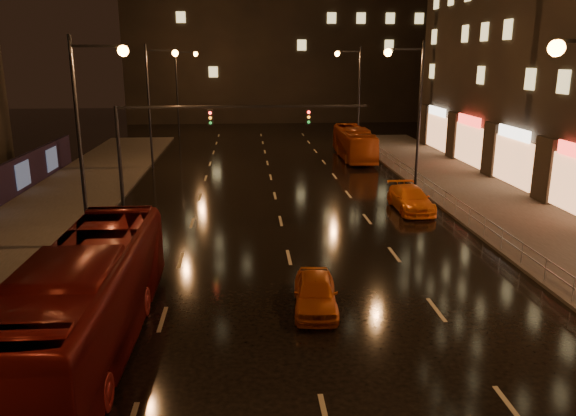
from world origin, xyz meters
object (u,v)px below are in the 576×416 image
at_px(bus_curb, 354,143).
at_px(taxi_far, 411,199).
at_px(bus_red, 86,300).
at_px(taxi_near, 315,293).

bearing_deg(bus_curb, taxi_far, -89.13).
distance_m(bus_curb, taxi_far, 17.87).
height_order(bus_red, bus_curb, bus_red).
height_order(bus_curb, taxi_far, bus_curb).
distance_m(bus_red, taxi_far, 21.71).
bearing_deg(bus_red, taxi_far, 47.09).
height_order(bus_red, taxi_far, bus_red).
xyz_separation_m(bus_curb, taxi_near, (-7.42, -31.12, -0.76)).
distance_m(bus_red, taxi_near, 7.98).
relative_size(bus_curb, taxi_near, 2.63).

